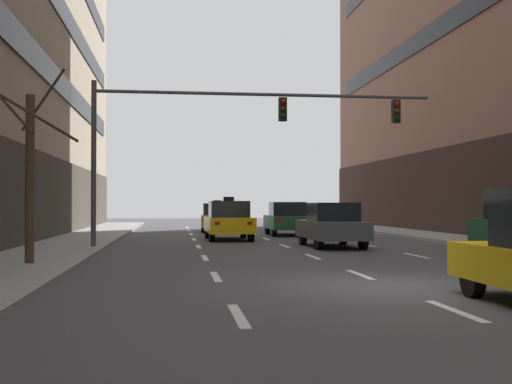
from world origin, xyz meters
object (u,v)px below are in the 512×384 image
(taxi_driving_3, at_px, (228,221))
(car_driving_4, at_px, (287,219))
(car_driving_0, at_px, (332,225))
(traffic_signal_0, at_px, (225,124))
(street_tree_0, at_px, (30,171))
(taxi_driving_1, at_px, (217,218))

(taxi_driving_3, relative_size, car_driving_4, 1.01)
(car_driving_0, height_order, traffic_signal_0, traffic_signal_0)
(taxi_driving_3, xyz_separation_m, street_tree_0, (-5.94, -12.22, 1.56))
(car_driving_0, bearing_deg, traffic_signal_0, -171.39)
(car_driving_0, relative_size, car_driving_4, 0.97)
(taxi_driving_3, bearing_deg, street_tree_0, -115.92)
(taxi_driving_3, height_order, traffic_signal_0, traffic_signal_0)
(street_tree_0, bearing_deg, car_driving_4, 59.95)
(car_driving_0, distance_m, taxi_driving_3, 6.36)
(taxi_driving_1, relative_size, street_tree_0, 0.90)
(car_driving_0, xyz_separation_m, street_tree_0, (-9.31, -6.83, 1.60))
(car_driving_0, height_order, street_tree_0, street_tree_0)
(taxi_driving_3, distance_m, street_tree_0, 13.68)
(taxi_driving_3, bearing_deg, car_driving_0, -57.97)
(car_driving_4, bearing_deg, traffic_signal_0, -111.86)
(traffic_signal_0, xyz_separation_m, street_tree_0, (-5.33, -6.23, -2.01))
(traffic_signal_0, bearing_deg, taxi_driving_3, 84.16)
(car_driving_0, distance_m, street_tree_0, 11.66)
(taxi_driving_1, relative_size, car_driving_4, 0.97)
(taxi_driving_3, bearing_deg, car_driving_4, 48.56)
(traffic_signal_0, bearing_deg, car_driving_4, 68.14)
(taxi_driving_1, height_order, car_driving_4, taxi_driving_1)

